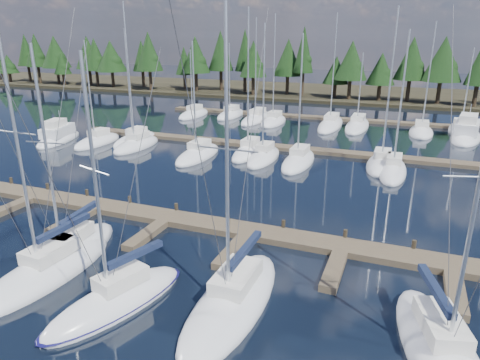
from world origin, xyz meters
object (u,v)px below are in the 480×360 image
at_px(front_sailboat_5, 233,301).
at_px(motor_yacht_right, 466,134).
at_px(front_sailboat_2, 68,254).
at_px(main_dock, 165,221).
at_px(front_sailboat_4, 117,301).
at_px(motor_yacht_left, 58,137).
at_px(front_sailboat_6, 441,352).
at_px(front_sailboat_3, 47,271).

relative_size(front_sailboat_5, motor_yacht_right, 1.34).
height_order(front_sailboat_5, motor_yacht_right, front_sailboat_5).
xyz_separation_m(front_sailboat_5, motor_yacht_right, (13.94, 43.09, 0.28)).
height_order(front_sailboat_2, motor_yacht_right, front_sailboat_2).
distance_m(front_sailboat_2, front_sailboat_5, 10.71).
bearing_deg(main_dock, front_sailboat_2, -113.38).
height_order(main_dock, front_sailboat_5, front_sailboat_5).
height_order(front_sailboat_4, motor_yacht_left, front_sailboat_4).
bearing_deg(front_sailboat_6, motor_yacht_left, 150.59).
distance_m(front_sailboat_4, front_sailboat_5, 5.57).
xyz_separation_m(front_sailboat_3, front_sailboat_4, (5.17, -0.86, -0.00)).
xyz_separation_m(front_sailboat_2, front_sailboat_3, (0.32, -1.91, 0.01)).
relative_size(front_sailboat_6, motor_yacht_left, 1.55).
xyz_separation_m(main_dock, front_sailboat_6, (17.11, -7.23, 0.09)).
bearing_deg(motor_yacht_right, front_sailboat_6, -96.32).
bearing_deg(main_dock, front_sailboat_6, -22.92).
xyz_separation_m(front_sailboat_4, front_sailboat_5, (5.19, 2.02, -0.01)).
height_order(main_dock, front_sailboat_4, front_sailboat_4).
xyz_separation_m(motor_yacht_left, motor_yacht_right, (46.81, 19.61, 0.07)).
bearing_deg(motor_yacht_right, front_sailboat_3, -118.78).
bearing_deg(motor_yacht_left, main_dock, -33.45).
relative_size(main_dock, front_sailboat_2, 3.43).
height_order(main_dock, motor_yacht_right, motor_yacht_right).
height_order(front_sailboat_3, front_sailboat_6, front_sailboat_3).
xyz_separation_m(front_sailboat_3, motor_yacht_left, (-22.50, 24.64, 0.20)).
distance_m(front_sailboat_2, front_sailboat_3, 1.93).
bearing_deg(front_sailboat_4, main_dock, 107.06).
distance_m(front_sailboat_6, motor_yacht_right, 43.56).
distance_m(front_sailboat_3, front_sailboat_6, 19.53).
relative_size(main_dock, front_sailboat_5, 3.06).
bearing_deg(front_sailboat_5, front_sailboat_2, 176.01).
xyz_separation_m(front_sailboat_2, front_sailboat_5, (10.69, -0.74, -0.00)).
relative_size(main_dock, motor_yacht_left, 4.75).
relative_size(front_sailboat_3, motor_yacht_right, 1.36).
distance_m(front_sailboat_5, front_sailboat_6, 9.14).
bearing_deg(front_sailboat_4, front_sailboat_3, 170.59).
bearing_deg(main_dock, front_sailboat_3, -106.30).
height_order(front_sailboat_5, motor_yacht_left, front_sailboat_5).
height_order(main_dock, front_sailboat_3, front_sailboat_3).
distance_m(main_dock, motor_yacht_right, 42.19).
relative_size(front_sailboat_3, motor_yacht_left, 1.57).
distance_m(front_sailboat_2, front_sailboat_4, 6.15).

